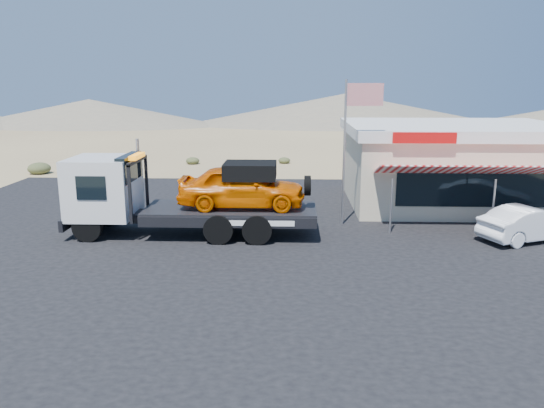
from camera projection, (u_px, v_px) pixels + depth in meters
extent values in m
plane|color=#8C7350|center=(217.00, 258.00, 18.27)|extent=(120.00, 120.00, 0.00)
cube|color=black|center=(278.00, 234.00, 21.12)|extent=(32.00, 24.00, 0.02)
cylinder|color=black|center=(87.00, 227.00, 19.98)|extent=(1.11, 0.33, 1.11)
cylinder|color=black|center=(107.00, 213.00, 22.14)|extent=(1.11, 0.33, 1.11)
cylinder|color=black|center=(219.00, 228.00, 19.81)|extent=(1.11, 0.61, 1.11)
cylinder|color=black|center=(226.00, 214.00, 21.96)|extent=(1.11, 0.61, 1.11)
cylinder|color=black|center=(257.00, 229.00, 19.76)|extent=(1.11, 0.61, 1.11)
cylinder|color=black|center=(261.00, 214.00, 21.91)|extent=(1.11, 0.61, 1.11)
cube|color=black|center=(200.00, 217.00, 20.88)|extent=(9.08, 1.11, 0.33)
cube|color=silver|center=(104.00, 187.00, 20.74)|extent=(2.44, 2.60, 2.33)
cube|color=black|center=(129.00, 168.00, 20.53)|extent=(0.39, 2.22, 1.00)
cube|color=black|center=(139.00, 189.00, 20.71)|extent=(0.11, 2.44, 2.22)
cube|color=orange|center=(137.00, 156.00, 20.42)|extent=(0.28, 1.33, 0.17)
cube|color=black|center=(231.00, 209.00, 20.77)|extent=(6.65, 2.55, 0.17)
imported|color=#DF5B00|center=(242.00, 187.00, 20.54)|extent=(4.88, 1.96, 1.66)
cube|color=black|center=(250.00, 171.00, 20.39)|extent=(1.99, 1.66, 0.61)
imported|color=silver|center=(530.00, 223.00, 20.09)|extent=(4.25, 2.88, 1.33)
cube|color=beige|center=(452.00, 168.00, 26.28)|extent=(10.00, 8.00, 3.40)
cube|color=white|center=(455.00, 129.00, 25.83)|extent=(10.40, 8.40, 0.50)
cube|color=red|center=(425.00, 138.00, 21.77)|extent=(2.60, 0.12, 0.45)
cube|color=black|center=(479.00, 188.00, 22.41)|extent=(7.00, 0.06, 1.60)
cube|color=red|center=(489.00, 170.00, 21.34)|extent=(9.00, 1.73, 0.61)
cylinder|color=#99999E|center=(391.00, 206.00, 21.00)|extent=(0.08, 0.08, 2.20)
cylinder|color=#99999E|center=(493.00, 207.00, 20.86)|extent=(0.08, 0.08, 2.20)
cylinder|color=#99999E|center=(344.00, 154.00, 21.80)|extent=(0.10, 0.10, 6.00)
cube|color=#B20C14|center=(365.00, 95.00, 21.23)|extent=(1.50, 0.02, 0.90)
ellipsoid|color=#444927|center=(39.00, 168.00, 34.74)|extent=(1.46, 1.46, 0.79)
ellipsoid|color=#444927|center=(193.00, 160.00, 38.80)|extent=(0.98, 0.98, 0.53)
ellipsoid|color=#444927|center=(284.00, 160.00, 39.11)|extent=(0.88, 0.88, 0.47)
cone|color=#726B59|center=(90.00, 112.00, 72.26)|extent=(36.00, 36.00, 3.50)
cone|color=#726B59|center=(345.00, 109.00, 73.89)|extent=(44.00, 44.00, 4.20)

